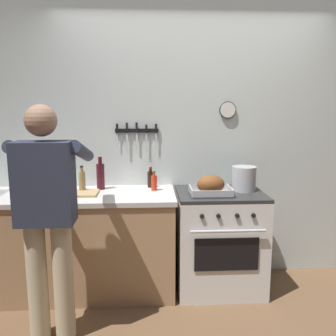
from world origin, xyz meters
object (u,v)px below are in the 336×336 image
(bottle_wine_red, at_px, (101,176))
(bottle_soy_sauce, at_px, (151,179))
(stove, at_px, (219,240))
(stock_pot, at_px, (244,179))
(cutting_board, at_px, (77,193))
(bottle_vinegar, at_px, (82,181))
(bottle_dish_soap, at_px, (55,179))
(roasting_pan, at_px, (211,186))
(bottle_hot_sauce, at_px, (154,182))
(person_cook, at_px, (47,209))

(bottle_wine_red, distance_m, bottle_soy_sauce, 0.46)
(stove, height_order, stock_pot, stock_pot)
(stove, xyz_separation_m, cutting_board, (-1.25, -0.02, 0.46))
(stock_pot, distance_m, cutting_board, 1.48)
(cutting_board, relative_size, bottle_vinegar, 1.54)
(bottle_dish_soap, bearing_deg, roasting_pan, -11.05)
(bottle_soy_sauce, bearing_deg, stove, -20.08)
(bottle_wine_red, relative_size, bottle_hot_sauce, 1.68)
(cutting_board, xyz_separation_m, bottle_wine_red, (0.18, 0.19, 0.12))
(bottle_soy_sauce, bearing_deg, bottle_dish_soap, -176.25)
(stock_pot, relative_size, bottle_vinegar, 0.93)
(stock_pot, height_order, bottle_dish_soap, bottle_dish_soap)
(bottle_hot_sauce, bearing_deg, bottle_wine_red, 171.27)
(stove, bearing_deg, bottle_hot_sauce, 171.05)
(roasting_pan, relative_size, cutting_board, 0.98)
(bottle_wine_red, bearing_deg, bottle_vinegar, -147.11)
(bottle_vinegar, bearing_deg, bottle_dish_soap, 159.44)
(bottle_wine_red, bearing_deg, stove, -8.85)
(stove, distance_m, bottle_wine_red, 1.22)
(person_cook, height_order, roasting_pan, person_cook)
(cutting_board, bearing_deg, stock_pot, 2.73)
(stove, relative_size, bottle_vinegar, 3.84)
(stove, distance_m, person_cook, 1.56)
(stove, relative_size, bottle_hot_sauce, 5.07)
(roasting_pan, height_order, bottle_soy_sauce, bottle_soy_sauce)
(stock_pot, bearing_deg, person_cook, -156.07)
(person_cook, relative_size, cutting_board, 4.61)
(roasting_pan, xyz_separation_m, bottle_dish_soap, (-1.37, 0.27, 0.02))
(cutting_board, bearing_deg, bottle_dish_soap, 139.96)
(stock_pot, distance_m, bottle_hot_sauce, 0.81)
(bottle_soy_sauce, distance_m, bottle_hot_sauce, 0.14)
(cutting_board, bearing_deg, roasting_pan, -3.87)
(stove, bearing_deg, cutting_board, -178.96)
(cutting_board, xyz_separation_m, bottle_dish_soap, (-0.23, 0.19, 0.09))
(person_cook, bearing_deg, bottle_wine_red, -28.46)
(stock_pot, relative_size, bottle_hot_sauce, 1.22)
(stock_pot, height_order, bottle_hot_sauce, stock_pot)
(bottle_dish_soap, bearing_deg, cutting_board, -40.04)
(cutting_board, distance_m, bottle_vinegar, 0.13)
(person_cook, xyz_separation_m, bottle_dish_soap, (-0.15, 0.81, 0.05))
(stock_pot, height_order, cutting_board, stock_pot)
(bottle_soy_sauce, bearing_deg, cutting_board, -158.80)
(bottle_dish_soap, relative_size, bottle_vinegar, 1.02)
(bottle_dish_soap, bearing_deg, stock_pot, -4.05)
(bottle_vinegar, bearing_deg, bottle_hot_sauce, 1.97)
(bottle_wine_red, relative_size, bottle_soy_sauce, 1.55)
(bottle_wine_red, bearing_deg, bottle_soy_sauce, 7.29)
(roasting_pan, relative_size, stock_pot, 1.62)
(bottle_soy_sauce, xyz_separation_m, bottle_dish_soap, (-0.86, -0.06, 0.02))
(stove, xyz_separation_m, bottle_dish_soap, (-1.48, 0.17, 0.55))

